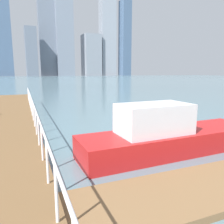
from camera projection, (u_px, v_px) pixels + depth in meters
name	position (u px, v px, depth m)	size (l,w,h in m)	color
ground_plane	(72.00, 109.00, 17.92)	(300.00, 300.00, 0.00)	slate
boardwalk_railing	(40.00, 127.00, 7.10)	(0.06, 31.08, 1.08)	white
moored_boat_2	(167.00, 135.00, 8.24)	(7.16, 2.06, 1.86)	red
skyline_tower_1	(1.00, 28.00, 151.21)	(12.85, 6.31, 64.17)	slate
skyline_tower_2	(31.00, 52.00, 150.20)	(7.47, 8.51, 32.35)	slate
skyline_tower_3	(46.00, 23.00, 163.75)	(11.76, 12.89, 76.33)	slate
skyline_tower_4	(64.00, 37.00, 164.65)	(12.31, 11.86, 56.97)	gray
skyline_tower_5	(91.00, 55.00, 177.17)	(12.94, 13.46, 31.69)	#8C939E
skyline_tower_6	(107.00, 32.00, 181.21)	(11.43, 13.26, 69.58)	#8C939E
skyline_tower_7	(125.00, 39.00, 180.41)	(7.55, 8.19, 58.32)	slate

